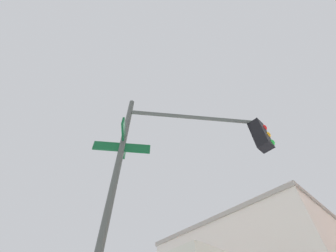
{
  "coord_description": "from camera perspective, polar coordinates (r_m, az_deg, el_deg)",
  "views": [
    {
      "loc": [
        -4.12,
        -8.65,
        1.02
      ],
      "look_at": [
        -6.14,
        -6.79,
        4.18
      ],
      "focal_mm": 23.09,
      "sensor_mm": 36.0,
      "label": 1
    }
  ],
  "objects": [
    {
      "name": "traffic_signal_near",
      "position": [
        4.35,
        6.75,
        -7.4
      ],
      "size": [
        2.41,
        3.1,
        5.48
      ],
      "color": "#474C47",
      "rests_on": "ground_plane"
    }
  ]
}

